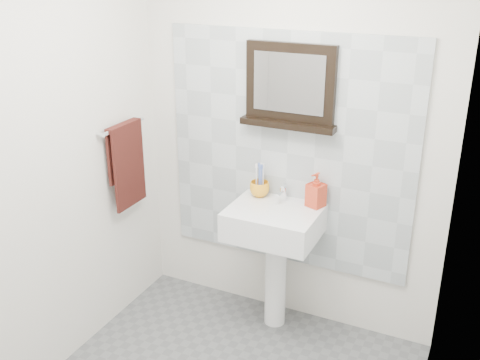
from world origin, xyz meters
name	(u,v)px	position (x,y,z in m)	size (l,w,h in m)	color
back_wall	(289,137)	(0.00, 1.10, 1.25)	(2.00, 0.01, 2.50)	silver
front_wall	(20,342)	(0.00, -1.10, 1.25)	(2.00, 0.01, 2.50)	silver
left_wall	(37,169)	(-1.00, 0.00, 1.25)	(0.01, 2.20, 2.50)	silver
right_wall	(430,249)	(1.00, 0.00, 1.25)	(0.01, 2.20, 2.50)	silver
splashback	(288,153)	(0.00, 1.09, 1.15)	(1.60, 0.02, 1.50)	#B0BABF
pedestal_sink	(274,235)	(0.01, 0.87, 0.68)	(0.55, 0.44, 0.96)	white
toothbrush_cup	(260,189)	(-0.15, 1.01, 0.91)	(0.13, 0.13, 0.10)	#F7A31D
toothbrushes	(260,178)	(-0.15, 1.01, 0.98)	(0.05, 0.04, 0.21)	white
soap_dispenser	(316,190)	(0.22, 1.01, 0.97)	(0.10, 0.10, 0.22)	red
framed_mirror	(290,88)	(0.01, 1.06, 1.57)	(0.59, 0.11, 0.50)	black
towel_bar	(123,127)	(-0.95, 0.69, 1.31)	(0.07, 0.40, 0.03)	silver
hand_towel	(126,159)	(-0.94, 0.69, 1.10)	(0.06, 0.30, 0.55)	black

